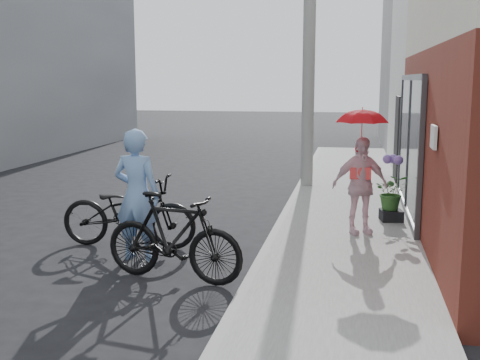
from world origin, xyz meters
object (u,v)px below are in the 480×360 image
(utility_pole, at_px, (309,36))
(bike_right, at_px, (173,237))
(officer, at_px, (137,195))
(kimono_woman, at_px, (360,185))
(bike_left, at_px, (129,211))
(planter, at_px, (391,215))

(utility_pole, relative_size, bike_right, 3.69)
(officer, relative_size, bike_right, 0.99)
(utility_pole, height_order, bike_right, utility_pole)
(utility_pole, height_order, kimono_woman, utility_pole)
(bike_left, xyz_separation_m, bike_right, (1.13, -1.38, 0.01))
(officer, bearing_deg, planter, -137.10)
(kimono_woman, bearing_deg, bike_right, -154.91)
(officer, height_order, bike_left, officer)
(kimono_woman, bearing_deg, officer, -172.90)
(planter, bearing_deg, bike_left, -153.34)
(officer, xyz_separation_m, planter, (3.65, 2.63, -0.72))
(utility_pole, relative_size, bike_left, 3.31)
(officer, relative_size, planter, 5.20)
(utility_pole, xyz_separation_m, kimono_woman, (1.17, -4.27, -2.61))
(bike_left, height_order, kimono_woman, kimono_woman)
(kimono_woman, distance_m, planter, 1.32)
(bike_left, relative_size, kimono_woman, 1.37)
(utility_pole, xyz_separation_m, officer, (-1.92, -5.92, -2.56))
(officer, xyz_separation_m, kimono_woman, (3.09, 1.65, -0.05))
(bike_right, relative_size, kimono_woman, 1.23)
(utility_pole, height_order, officer, utility_pole)
(bike_left, xyz_separation_m, planter, (4.02, 2.02, -0.34))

